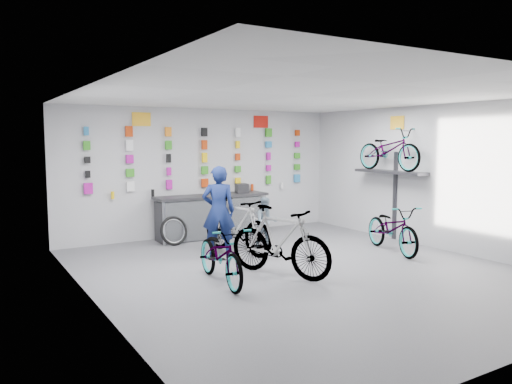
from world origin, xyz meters
TOP-DOWN VIEW (x-y plane):
  - floor at (0.00, 0.00)m, footprint 8.00×8.00m
  - ceiling at (0.00, 0.00)m, footprint 8.00×8.00m
  - wall_back at (0.00, 4.00)m, footprint 7.00×0.00m
  - wall_left at (-3.50, 0.00)m, footprint 0.00×8.00m
  - wall_right at (3.50, 0.00)m, footprint 0.00×8.00m
  - counter at (0.00, 3.54)m, footprint 2.70×0.66m
  - merch_wall at (-0.08, 3.93)m, footprint 5.57×0.08m
  - wall_bracket at (3.33, 1.20)m, footprint 0.39×1.90m
  - sign_left at (-1.50, 3.98)m, footprint 0.42×0.02m
  - sign_right at (1.60, 3.98)m, footprint 0.42×0.02m
  - sign_side at (3.48, 1.20)m, footprint 0.02×0.40m
  - bike_left at (-1.55, 0.08)m, footprint 0.81×1.84m
  - bike_center at (-0.52, -0.04)m, footprint 1.27×2.02m
  - bike_right at (2.44, 0.27)m, footprint 1.11×1.96m
  - bike_service at (-0.31, 1.78)m, footprint 0.99×1.97m
  - bike_wall at (3.25, 1.20)m, footprint 0.63×1.80m
  - clerk at (-0.70, 1.83)m, footprint 0.76×0.65m
  - customer at (0.51, 1.99)m, footprint 0.60×0.52m
  - spare_wheel at (-1.11, 3.17)m, footprint 0.66×0.29m
  - register at (0.80, 3.55)m, footprint 0.34×0.36m

SIDE VIEW (x-z plane):
  - floor at x=0.00m, z-range 0.00..0.00m
  - spare_wheel at x=-1.11m, z-range -0.01..0.63m
  - bike_left at x=-1.55m, z-range 0.00..0.93m
  - bike_right at x=2.44m, z-range 0.00..0.97m
  - counter at x=0.00m, z-range -0.01..0.99m
  - customer at x=0.51m, z-range 0.00..1.06m
  - bike_service at x=-0.31m, z-range 0.00..1.14m
  - bike_center at x=-0.52m, z-range 0.00..1.18m
  - clerk at x=-0.70m, z-range 0.00..1.77m
  - register at x=0.80m, z-range 1.00..1.22m
  - wall_bracket at x=3.33m, z-range 0.46..2.46m
  - wall_back at x=0.00m, z-range -2.00..5.00m
  - wall_left at x=-3.50m, z-range -2.50..5.50m
  - wall_right at x=3.50m, z-range -2.50..5.50m
  - merch_wall at x=-0.08m, z-range 1.00..2.57m
  - bike_wall at x=3.25m, z-range 1.58..2.53m
  - sign_side at x=3.48m, z-range 2.50..2.80m
  - sign_left at x=-1.50m, z-range 2.57..2.87m
  - sign_right at x=1.60m, z-range 2.57..2.87m
  - ceiling at x=0.00m, z-range 3.00..3.00m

